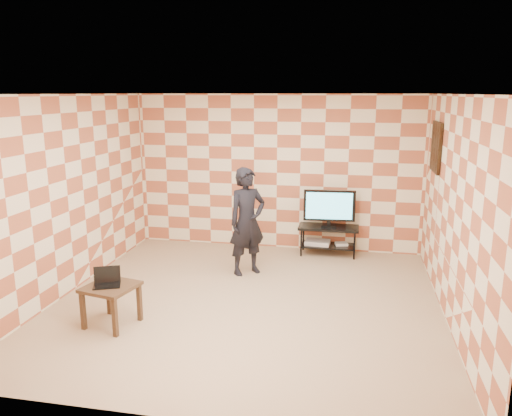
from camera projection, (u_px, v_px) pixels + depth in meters
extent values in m
plane|color=#9F8063|center=(247.00, 302.00, 6.63)|extent=(5.00, 5.00, 0.00)
cube|color=beige|center=(277.00, 173.00, 8.71)|extent=(5.00, 0.02, 2.70)
cube|color=beige|center=(181.00, 270.00, 3.93)|extent=(5.00, 0.02, 2.70)
cube|color=beige|center=(68.00, 196.00, 6.79)|extent=(0.02, 5.00, 2.70)
cube|color=beige|center=(455.00, 212.00, 5.85)|extent=(0.02, 5.00, 2.70)
cube|color=white|center=(246.00, 94.00, 6.02)|extent=(5.00, 5.00, 0.02)
cube|color=black|center=(436.00, 147.00, 7.20)|extent=(0.04, 0.72, 0.72)
cube|color=black|center=(436.00, 147.00, 7.20)|extent=(0.04, 0.03, 0.68)
cube|color=black|center=(436.00, 147.00, 7.20)|extent=(0.04, 0.68, 0.03)
cube|color=black|center=(329.00, 228.00, 8.47)|extent=(1.01, 0.45, 0.04)
cube|color=black|center=(328.00, 246.00, 8.54)|extent=(0.91, 0.40, 0.03)
cylinder|color=black|center=(301.00, 242.00, 8.43)|extent=(0.03, 0.03, 0.50)
cylinder|color=black|center=(303.00, 236.00, 8.78)|extent=(0.03, 0.03, 0.50)
cylinder|color=black|center=(354.00, 245.00, 8.27)|extent=(0.03, 0.03, 0.50)
cylinder|color=black|center=(355.00, 239.00, 8.61)|extent=(0.03, 0.03, 0.50)
cube|color=black|center=(329.00, 226.00, 8.46)|extent=(0.26, 0.18, 0.03)
cube|color=black|center=(329.00, 223.00, 8.45)|extent=(0.07, 0.05, 0.07)
cube|color=black|center=(329.00, 206.00, 8.38)|extent=(0.86, 0.12, 0.53)
cube|color=#49B3CA|center=(329.00, 206.00, 8.36)|extent=(0.77, 0.06, 0.45)
cube|color=silver|center=(318.00, 242.00, 8.57)|extent=(0.44, 0.33, 0.07)
cube|color=silver|center=(341.00, 244.00, 8.52)|extent=(0.23, 0.19, 0.05)
cube|color=#352517|center=(110.00, 287.00, 5.88)|extent=(0.66, 0.66, 0.04)
cube|color=#352517|center=(83.00, 311.00, 5.82)|extent=(0.06, 0.06, 0.46)
cube|color=#352517|center=(109.00, 296.00, 6.23)|extent=(0.06, 0.06, 0.46)
cube|color=#352517|center=(115.00, 318.00, 5.64)|extent=(0.06, 0.06, 0.46)
cube|color=#352517|center=(140.00, 302.00, 6.06)|extent=(0.06, 0.06, 0.46)
cube|color=black|center=(107.00, 285.00, 5.86)|extent=(0.37, 0.32, 0.02)
cube|color=black|center=(107.00, 274.00, 5.94)|extent=(0.30, 0.17, 0.20)
imported|color=black|center=(247.00, 221.00, 7.52)|extent=(0.71, 0.69, 1.64)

